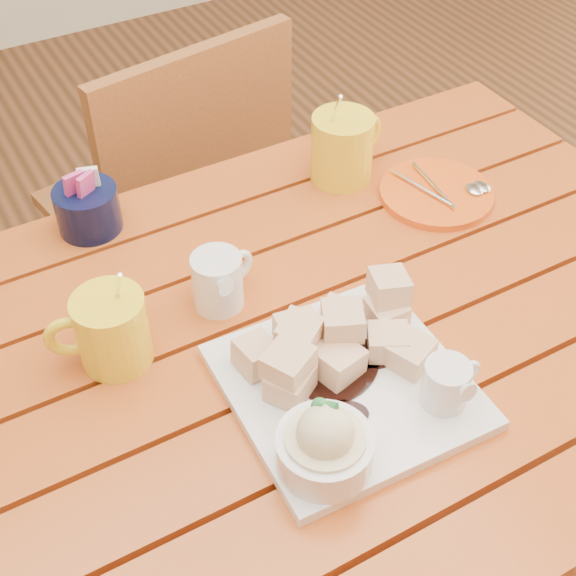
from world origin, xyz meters
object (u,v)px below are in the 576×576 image
orange_saucer (437,193)px  chair_far (178,202)px  dessert_plate (344,385)px  table (304,391)px  coffee_mug_right (343,146)px  coffee_mug_left (110,329)px

orange_saucer → chair_far: size_ratio=0.20×
dessert_plate → chair_far: (0.11, 0.78, -0.30)m
orange_saucer → chair_far: bearing=114.1°
table → chair_far: chair_far is taller
coffee_mug_right → dessert_plate: bearing=-137.8°
coffee_mug_left → chair_far: coffee_mug_left is taller
coffee_mug_left → coffee_mug_right: 0.48m
dessert_plate → chair_far: bearing=82.2°
coffee_mug_right → chair_far: (-0.13, 0.40, -0.32)m
coffee_mug_left → chair_far: size_ratio=0.17×
table → orange_saucer: bearing=25.3°
dessert_plate → chair_far: size_ratio=0.32×
dessert_plate → orange_saucer: (0.34, 0.26, -0.03)m
dessert_plate → chair_far: chair_far is taller
orange_saucer → dessert_plate: bearing=-141.9°
table → chair_far: 0.69m
orange_saucer → chair_far: chair_far is taller
table → orange_saucer: (0.32, 0.15, 0.11)m
orange_saucer → coffee_mug_left: bearing=-172.8°
dessert_plate → coffee_mug_right: bearing=57.9°
chair_far → orange_saucer: bearing=104.5°
table → chair_far: size_ratio=1.39×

